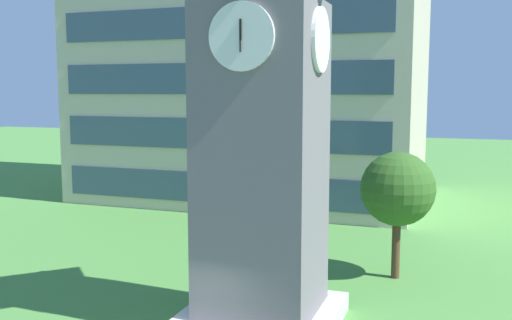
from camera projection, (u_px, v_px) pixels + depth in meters
office_building at (257, 10)px, 39.38m from camera, size 21.95×14.68×25.60m
clock_tower at (263, 156)px, 17.37m from camera, size 4.56×4.56×11.87m
tree_streetside at (398, 189)px, 22.28m from camera, size 2.88×2.88×4.99m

